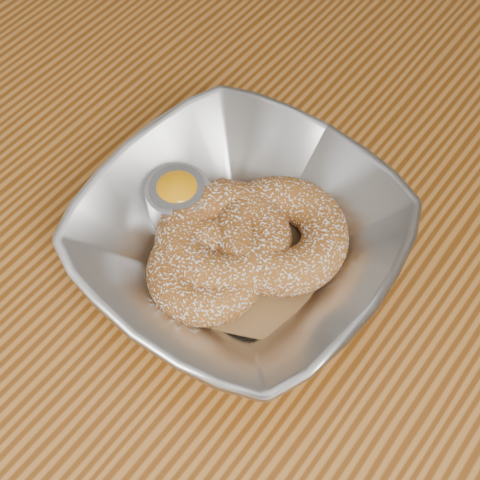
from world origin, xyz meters
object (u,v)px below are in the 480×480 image
Objects in this scene: donut_extra at (223,239)px; ramekin at (179,199)px; serving_bowl at (240,240)px; donut_front at (206,271)px; table at (250,275)px; donut_back at (281,235)px.

ramekin is (-0.05, 0.01, 0.00)m from donut_extra.
donut_front is at bearing -97.31° from serving_bowl.
table is 10.80× the size of donut_back.
ramekin reaches higher than table.
serving_bowl reaches higher than ramekin.
donut_back is 0.07m from donut_front.
donut_front is at bearing -81.82° from table.
serving_bowl is 0.01m from donut_extra.
donut_front is (-0.00, -0.04, -0.00)m from serving_bowl.
donut_front is 0.03m from donut_extra.
donut_extra is (0.00, -0.04, 0.13)m from table.
serving_bowl reaches higher than donut_back.
donut_back is at bearing 16.37° from ramekin.
donut_back is at bearing 46.79° from serving_bowl.
donut_front is (0.01, -0.07, 0.13)m from table.
ramekin reaches higher than donut_front.
ramekin is (-0.06, 0.04, 0.01)m from donut_front.
donut_front is (-0.03, -0.06, -0.00)m from donut_back.
table is 12.67× the size of donut_front.
donut_front is 0.85× the size of donut_extra.
donut_back is (0.02, 0.02, -0.00)m from serving_bowl.
serving_bowl is 0.04m from donut_front.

